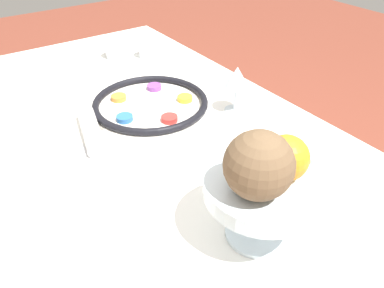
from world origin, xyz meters
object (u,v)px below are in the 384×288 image
at_px(orange_fruit, 286,158).
at_px(coconut, 259,165).
at_px(wine_glass, 237,79).
at_px(napkin_roll, 91,130).
at_px(cup_mid, 316,164).
at_px(cup_far, 149,48).
at_px(seder_plate, 151,104).
at_px(cup_near, 116,49).
at_px(fruit_stand, 262,193).

distance_m(orange_fruit, coconut, 0.07).
bearing_deg(wine_glass, napkin_roll, -104.80).
distance_m(cup_mid, cup_far, 0.81).
relative_size(wine_glass, cup_far, 1.77).
distance_m(seder_plate, napkin_roll, 0.20).
distance_m(cup_near, cup_far, 0.12).
height_order(orange_fruit, coconut, coconut).
distance_m(fruit_stand, orange_fruit, 0.07).
bearing_deg(cup_mid, coconut, -75.80).
bearing_deg(orange_fruit, fruit_stand, -105.69).
distance_m(wine_glass, napkin_roll, 0.41).
bearing_deg(cup_near, coconut, -11.32).
distance_m(orange_fruit, cup_far, 0.90).
height_order(fruit_stand, napkin_roll, fruit_stand).
distance_m(coconut, cup_mid, 0.30).
height_order(seder_plate, napkin_roll, napkin_roll).
bearing_deg(wine_glass, cup_far, -179.57).
bearing_deg(fruit_stand, wine_glass, 144.93).
height_order(seder_plate, wine_glass, wine_glass).
distance_m(fruit_stand, cup_near, 0.93).
relative_size(cup_near, cup_far, 1.00).
relative_size(coconut, cup_far, 1.47).
bearing_deg(cup_mid, orange_fruit, -72.06).
xyz_separation_m(fruit_stand, cup_mid, (-0.05, 0.22, -0.07)).
xyz_separation_m(fruit_stand, coconut, (0.01, -0.03, 0.08)).
xyz_separation_m(napkin_roll, cup_far, (-0.38, 0.38, 0.01)).
height_order(wine_glass, orange_fruit, orange_fruit).
bearing_deg(wine_glass, cup_near, -169.03).
relative_size(coconut, napkin_roll, 0.56).
bearing_deg(seder_plate, cup_far, 150.89).
xyz_separation_m(seder_plate, cup_near, (-0.40, 0.08, 0.02)).
distance_m(orange_fruit, napkin_roll, 0.53).
relative_size(fruit_stand, napkin_roll, 1.01).
relative_size(orange_fruit, cup_mid, 1.03).
bearing_deg(cup_far, wine_glass, 0.43).
xyz_separation_m(napkin_roll, cup_near, (-0.44, 0.28, 0.01)).
distance_m(cup_near, cup_mid, 0.87).
bearing_deg(orange_fruit, cup_near, 172.52).
distance_m(seder_plate, wine_glass, 0.25).
xyz_separation_m(cup_near, cup_far, (0.06, 0.10, 0.00)).
height_order(napkin_roll, cup_mid, cup_mid).
relative_size(fruit_stand, coconut, 1.81).
bearing_deg(seder_plate, napkin_roll, -77.37).
bearing_deg(wine_glass, orange_fruit, -30.77).
bearing_deg(cup_far, napkin_roll, -45.32).
height_order(wine_glass, napkin_roll, wine_glass).
bearing_deg(cup_far, seder_plate, -29.11).
height_order(coconut, napkin_roll, coconut).
distance_m(seder_plate, coconut, 0.57).
relative_size(cup_mid, cup_far, 1.00).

